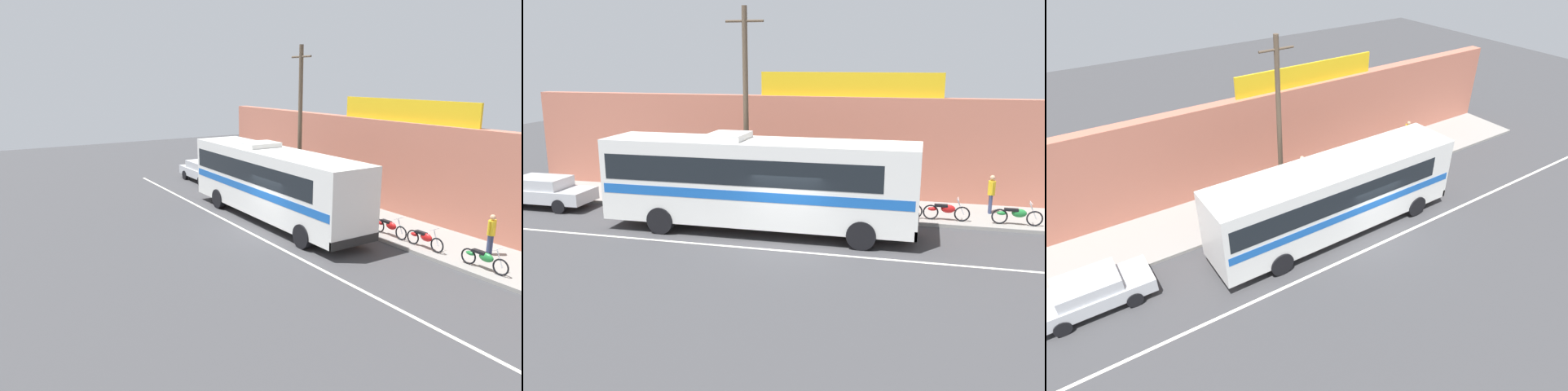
% 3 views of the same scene
% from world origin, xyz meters
% --- Properties ---
extents(ground_plane, '(70.00, 70.00, 0.00)m').
position_xyz_m(ground_plane, '(0.00, 0.00, 0.00)').
color(ground_plane, '#3A3A3D').
extents(sidewalk_slab, '(30.00, 3.60, 0.14)m').
position_xyz_m(sidewalk_slab, '(0.00, 5.20, 0.07)').
color(sidewalk_slab, gray).
rests_on(sidewalk_slab, ground_plane).
extents(storefront_facade, '(30.00, 0.70, 4.80)m').
position_xyz_m(storefront_facade, '(0.00, 7.35, 2.40)').
color(storefront_facade, '#B26651').
rests_on(storefront_facade, ground_plane).
extents(storefront_billboard, '(8.41, 0.12, 1.10)m').
position_xyz_m(storefront_billboard, '(1.16, 7.35, 5.35)').
color(storefront_billboard, gold).
rests_on(storefront_billboard, storefront_facade).
extents(road_center_stripe, '(30.00, 0.14, 0.01)m').
position_xyz_m(road_center_stripe, '(0.00, -0.80, 0.00)').
color(road_center_stripe, silver).
rests_on(road_center_stripe, ground_plane).
extents(intercity_bus, '(11.92, 2.65, 3.78)m').
position_xyz_m(intercity_bus, '(-1.46, 1.18, 2.07)').
color(intercity_bus, silver).
rests_on(intercity_bus, ground_plane).
extents(parked_car, '(4.33, 1.84, 1.37)m').
position_xyz_m(parked_car, '(-11.76, 2.33, 0.74)').
color(parked_car, '#B7BABF').
rests_on(parked_car, ground_plane).
extents(utility_pole, '(1.60, 0.22, 8.43)m').
position_xyz_m(utility_pole, '(-2.68, 3.74, 4.49)').
color(utility_pole, brown).
rests_on(utility_pole, sidewalk_slab).
extents(motorcycle_blue, '(1.91, 0.56, 0.94)m').
position_xyz_m(motorcycle_blue, '(8.29, 3.99, 0.57)').
color(motorcycle_blue, black).
rests_on(motorcycle_blue, sidewalk_slab).
extents(motorcycle_purple, '(1.91, 0.56, 0.94)m').
position_xyz_m(motorcycle_purple, '(3.73, 3.97, 0.57)').
color(motorcycle_purple, black).
rests_on(motorcycle_purple, sidewalk_slab).
extents(motorcycle_red, '(1.84, 0.56, 0.94)m').
position_xyz_m(motorcycle_red, '(5.62, 3.99, 0.57)').
color(motorcycle_red, black).
rests_on(motorcycle_red, sidewalk_slab).
extents(pedestrian_by_curb, '(0.30, 0.48, 1.64)m').
position_xyz_m(pedestrian_by_curb, '(7.48, 5.59, 1.09)').
color(pedestrian_by_curb, navy).
rests_on(pedestrian_by_curb, sidewalk_slab).
extents(pedestrian_near_shop, '(0.30, 0.48, 1.74)m').
position_xyz_m(pedestrian_near_shop, '(-0.56, 5.22, 1.16)').
color(pedestrian_near_shop, brown).
rests_on(pedestrian_near_shop, sidewalk_slab).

